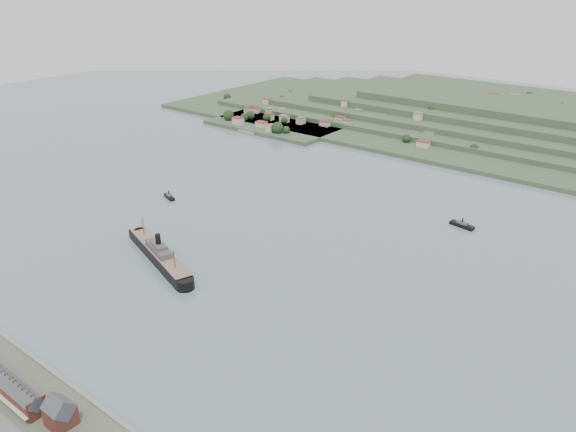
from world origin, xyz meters
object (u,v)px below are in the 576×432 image
Objects in this scene: terrace_row at (3,381)px; gabled_building at (60,412)px; steamship at (157,253)px; tugboat at (169,197)px.

terrace_row is 37.74m from gabled_building.
gabled_building is at bearing 6.12° from terrace_row.
gabled_building is at bearing -54.87° from steamship.
tugboat is (-154.09, 188.61, -6.60)m from gabled_building.
terrace_row is 225.23m from tugboat.
terrace_row reaches higher than tugboat.
tugboat is at bearing 129.25° from gabled_building.
terrace_row is at bearing -69.69° from steamship.
steamship is at bearing 125.13° from gabled_building.
steamship is (-82.28, 116.96, -4.07)m from gabled_building.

